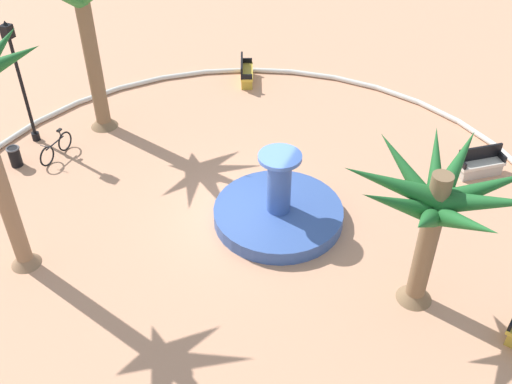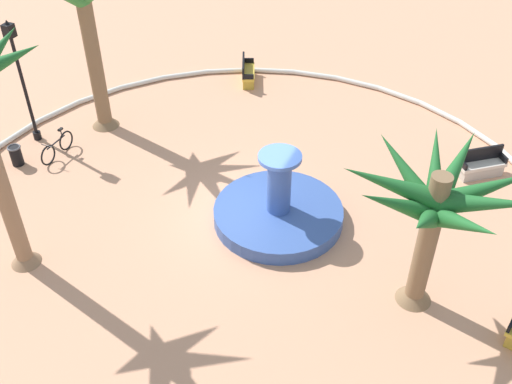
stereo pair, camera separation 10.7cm
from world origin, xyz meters
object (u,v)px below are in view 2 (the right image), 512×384
palm_tree_by_curb (85,12)px  bench_west (481,167)px  palm_tree_mid_plaza (435,205)px  bench_east (248,74)px  lamppost (20,73)px  fountain (278,212)px  bicycle_red_frame (57,147)px  trash_bin (16,155)px

palm_tree_by_curb → bench_west: palm_tree_by_curb is taller
palm_tree_by_curb → bench_west: bearing=99.5°
palm_tree_mid_plaza → bench_west: palm_tree_mid_plaza is taller
bench_east → lamppost: lamppost is taller
fountain → bicycle_red_frame: size_ratio=2.30×
bench_west → bicycle_red_frame: bench_west is taller
bench_east → bench_west: same height
bench_west → trash_bin: (5.52, -14.80, 0.04)m
bicycle_red_frame → palm_tree_by_curb: bearing=171.3°
fountain → bench_west: (-4.78, 5.43, 0.01)m
palm_tree_by_curb → bench_east: 7.61m
lamppost → palm_tree_by_curb: bearing=134.2°
fountain → lamppost: (-0.82, -9.78, 2.33)m
palm_tree_by_curb → bicycle_red_frame: palm_tree_by_curb is taller
lamppost → trash_bin: 2.79m
bench_east → bicycle_red_frame: (7.66, -3.95, 0.04)m
palm_tree_by_curb → bench_east: bearing=146.0°
lamppost → bicycle_red_frame: size_ratio=2.65×
trash_bin → bicycle_red_frame: bicycle_red_frame is taller
trash_bin → palm_tree_mid_plaza: bearing=86.6°
palm_tree_mid_plaza → trash_bin: palm_tree_mid_plaza is taller
bench_east → palm_tree_by_curb: bearing=-34.0°
fountain → bicycle_red_frame: 8.36m
fountain → bicycle_red_frame: bearing=-91.4°
bench_east → bicycle_red_frame: size_ratio=0.97×
bench_west → lamppost: 15.89m
palm_tree_by_curb → palm_tree_mid_plaza: (4.10, 12.46, -1.22)m
trash_bin → lamppost: bearing=-164.9°
lamppost → bicycle_red_frame: 2.75m
bench_west → palm_tree_mid_plaza: bearing=-8.7°
fountain → lamppost: size_ratio=0.87×
fountain → bench_east: fountain is taller
palm_tree_by_curb → lamppost: size_ratio=1.33×
palm_tree_mid_plaza → palm_tree_by_curb: bearing=-108.2°
bench_east → lamppost: (7.05, -5.37, 2.32)m
palm_tree_by_curb → bicycle_red_frame: bearing=-8.7°
fountain → bench_east: 9.02m
palm_tree_mid_plaza → bench_west: bearing=171.3°
bicycle_red_frame → lamppost: bearing=-113.3°
bench_east → lamppost: bearing=-37.3°
palm_tree_mid_plaza → trash_bin: bearing=-93.4°
palm_tree_mid_plaza → bench_east: palm_tree_mid_plaza is taller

